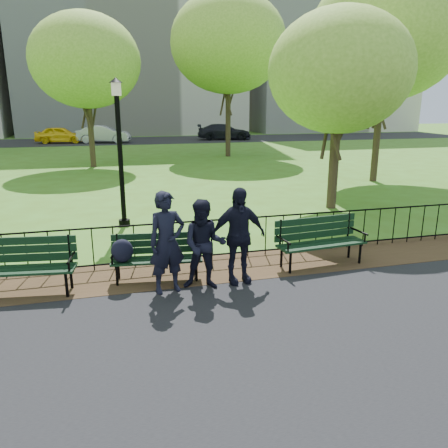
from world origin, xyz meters
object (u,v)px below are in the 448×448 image
object	(u,v)px
sedan_silver	(104,134)
park_bench_main	(141,251)
park_bench_right_a	(319,236)
person_mid	(204,245)
tree_mid_e	(386,35)
park_bench_left_a	(19,260)
taxi	(60,135)
person_right	(238,236)
lamppost	(120,148)
sedan_dark	(224,132)
tree_far_c	(85,61)
person_left	(167,243)
tree_near_e	(340,72)
tree_far_e	(228,43)

from	to	relation	value
sedan_silver	park_bench_main	bearing A→B (deg)	-166.33
park_bench_right_a	person_mid	distance (m)	2.60
tree_mid_e	sedan_silver	size ratio (longest dim) A/B	1.89
park_bench_left_a	person_mid	size ratio (longest dim) A/B	1.20
taxi	person_right	bearing A→B (deg)	-163.11
park_bench_left_a	taxi	size ratio (longest dim) A/B	0.47
lamppost	sedan_dark	distance (m)	30.43
park_bench_left_a	lamppost	xyz separation A→B (m)	(1.92, 4.06, 1.49)
tree_far_c	person_left	size ratio (longest dim) A/B	4.28
park_bench_left_a	lamppost	world-z (taller)	lamppost
tree_far_c	person_left	bearing A→B (deg)	-84.56
park_bench_right_a	lamppost	xyz separation A→B (m)	(-3.74, 4.07, 1.49)
park_bench_left_a	taxi	distance (m)	32.53
park_bench_right_a	sedan_dark	distance (m)	33.30
lamppost	person_mid	size ratio (longest dim) A/B	2.38
tree_near_e	sedan_dark	distance (m)	28.51
lamppost	person_left	size ratio (longest dim) A/B	2.15
park_bench_left_a	tree_near_e	bearing A→B (deg)	36.04
park_bench_left_a	sedan_silver	size ratio (longest dim) A/B	0.43
park_bench_left_a	lamppost	bearing A→B (deg)	72.24
person_left	sedan_silver	xyz separation A→B (m)	(-1.06, 32.38, -0.16)
tree_mid_e	lamppost	bearing A→B (deg)	-156.70
tree_near_e	sedan_dark	world-z (taller)	tree_near_e
tree_far_e	person_right	size ratio (longest dim) A/B	5.48
park_bench_right_a	taxi	distance (m)	33.40
person_right	sedan_silver	bearing A→B (deg)	90.04
park_bench_left_a	tree_far_c	bearing A→B (deg)	94.56
person_left	person_mid	bearing A→B (deg)	-14.31
park_bench_left_a	person_left	world-z (taller)	person_left
lamppost	sedan_dark	xyz separation A→B (m)	(10.43, 28.55, -1.36)
park_bench_main	tree_near_e	bearing A→B (deg)	42.79
sedan_silver	sedan_dark	bearing A→B (deg)	-73.23
tree_mid_e	person_mid	distance (m)	14.22
tree_mid_e	person_mid	size ratio (longest dim) A/B	5.23
sedan_dark	park_bench_right_a	bearing A→B (deg)	179.38
park_bench_main	person_left	world-z (taller)	person_left
park_bench_left_a	tree_mid_e	size ratio (longest dim) A/B	0.23
sedan_dark	taxi	bearing A→B (deg)	101.58
sedan_silver	park_bench_left_a	bearing A→B (deg)	-170.06
person_right	person_left	bearing A→B (deg)	-179.92
tree_far_c	park_bench_left_a	bearing A→B (deg)	-92.97
park_bench_right_a	tree_near_e	distance (m)	6.42
tree_near_e	taxi	distance (m)	30.02
park_bench_main	sedan_dark	bearing A→B (deg)	79.50
tree_mid_e	tree_far_c	world-z (taller)	tree_mid_e
sedan_silver	person_mid	bearing A→B (deg)	-164.48
park_bench_left_a	tree_mid_e	xyz separation A→B (m)	(12.63, 8.68, 5.27)
park_bench_left_a	person_mid	bearing A→B (deg)	-3.48
person_right	park_bench_right_a	bearing A→B (deg)	10.18
person_right	taxi	bearing A→B (deg)	96.06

